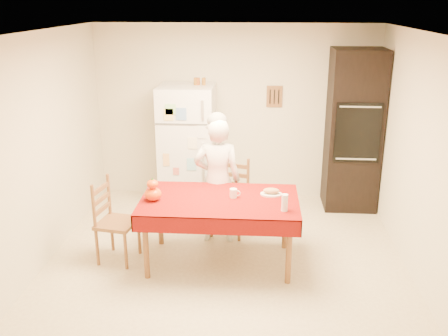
# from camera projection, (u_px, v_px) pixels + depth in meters

# --- Properties ---
(floor) EXTENTS (4.50, 4.50, 0.00)m
(floor) POSITION_uv_depth(u_px,v_px,m) (225.00, 270.00, 5.44)
(floor) COLOR tan
(floor) RESTS_ON ground
(room_shell) EXTENTS (4.02, 4.52, 2.51)m
(room_shell) POSITION_uv_depth(u_px,v_px,m) (225.00, 126.00, 4.92)
(room_shell) COLOR beige
(room_shell) RESTS_ON ground
(refrigerator) EXTENTS (0.75, 0.74, 1.70)m
(refrigerator) POSITION_uv_depth(u_px,v_px,m) (188.00, 146.00, 6.98)
(refrigerator) COLOR white
(refrigerator) RESTS_ON floor
(oven_cabinet) EXTENTS (0.70, 0.62, 2.20)m
(oven_cabinet) POSITION_uv_depth(u_px,v_px,m) (353.00, 131.00, 6.80)
(oven_cabinet) COLOR black
(oven_cabinet) RESTS_ON floor
(dining_table) EXTENTS (1.70, 1.00, 0.76)m
(dining_table) POSITION_uv_depth(u_px,v_px,m) (220.00, 205.00, 5.40)
(dining_table) COLOR brown
(dining_table) RESTS_ON floor
(chair_far) EXTENTS (0.51, 0.50, 0.95)m
(chair_far) POSITION_uv_depth(u_px,v_px,m) (231.00, 194.00, 6.21)
(chair_far) COLOR brown
(chair_far) RESTS_ON floor
(chair_left) EXTENTS (0.47, 0.48, 0.95)m
(chair_left) POSITION_uv_depth(u_px,v_px,m) (112.00, 218.00, 5.53)
(chair_left) COLOR brown
(chair_left) RESTS_ON floor
(seated_woman) EXTENTS (0.57, 0.38, 1.53)m
(seated_woman) POSITION_uv_depth(u_px,v_px,m) (217.00, 181.00, 5.90)
(seated_woman) COLOR white
(seated_woman) RESTS_ON floor
(coffee_mug) EXTENTS (0.08, 0.08, 0.10)m
(coffee_mug) POSITION_uv_depth(u_px,v_px,m) (233.00, 193.00, 5.40)
(coffee_mug) COLOR white
(coffee_mug) RESTS_ON dining_table
(pumpkin_lower) EXTENTS (0.18, 0.18, 0.14)m
(pumpkin_lower) POSITION_uv_depth(u_px,v_px,m) (153.00, 194.00, 5.32)
(pumpkin_lower) COLOR #E76105
(pumpkin_lower) RESTS_ON dining_table
(pumpkin_upper) EXTENTS (0.12, 0.12, 0.09)m
(pumpkin_upper) POSITION_uv_depth(u_px,v_px,m) (153.00, 184.00, 5.28)
(pumpkin_upper) COLOR #E15505
(pumpkin_upper) RESTS_ON pumpkin_lower
(wine_glass) EXTENTS (0.07, 0.07, 0.18)m
(wine_glass) POSITION_uv_depth(u_px,v_px,m) (285.00, 203.00, 5.05)
(wine_glass) COLOR white
(wine_glass) RESTS_ON dining_table
(bread_plate) EXTENTS (0.24, 0.24, 0.02)m
(bread_plate) POSITION_uv_depth(u_px,v_px,m) (271.00, 194.00, 5.48)
(bread_plate) COLOR white
(bread_plate) RESTS_ON dining_table
(bread_loaf) EXTENTS (0.18, 0.10, 0.06)m
(bread_loaf) POSITION_uv_depth(u_px,v_px,m) (271.00, 191.00, 5.47)
(bread_loaf) COLOR tan
(bread_loaf) RESTS_ON bread_plate
(spice_jar_left) EXTENTS (0.05, 0.05, 0.10)m
(spice_jar_left) POSITION_uv_depth(u_px,v_px,m) (196.00, 81.00, 6.73)
(spice_jar_left) COLOR brown
(spice_jar_left) RESTS_ON refrigerator
(spice_jar_mid) EXTENTS (0.05, 0.05, 0.10)m
(spice_jar_mid) POSITION_uv_depth(u_px,v_px,m) (198.00, 81.00, 6.73)
(spice_jar_mid) COLOR brown
(spice_jar_mid) RESTS_ON refrigerator
(spice_jar_right) EXTENTS (0.05, 0.05, 0.10)m
(spice_jar_right) POSITION_uv_depth(u_px,v_px,m) (204.00, 81.00, 6.72)
(spice_jar_right) COLOR #8F581A
(spice_jar_right) RESTS_ON refrigerator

